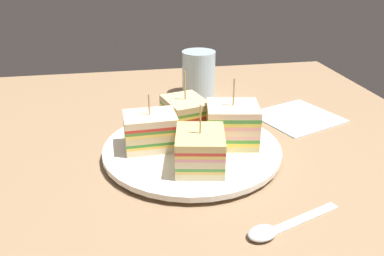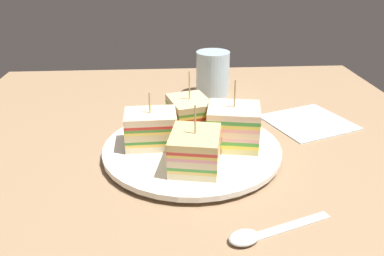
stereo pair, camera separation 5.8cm
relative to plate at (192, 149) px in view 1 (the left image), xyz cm
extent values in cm
cube|color=#987857|center=(0.00, 0.00, -1.81)|extent=(94.23, 88.94, 1.80)
cylinder|color=white|center=(0.00, 0.00, -0.57)|extent=(16.93, 16.93, 0.68)
cylinder|color=white|center=(0.00, 0.00, 0.18)|extent=(27.31, 27.31, 0.83)
cube|color=beige|center=(-6.27, -0.30, 1.09)|extent=(8.82, 7.87, 0.98)
cube|color=#9E7242|center=(-2.55, -1.01, 1.09)|extent=(1.50, 6.36, 0.98)
cube|color=#F4CD60|center=(-6.27, -0.30, 1.80)|extent=(8.82, 7.87, 0.44)
cube|color=#51A444|center=(-6.27, -0.30, 2.23)|extent=(8.82, 7.87, 0.44)
cube|color=beige|center=(-6.27, -0.30, 2.95)|extent=(8.82, 7.87, 0.98)
cube|color=#B2844C|center=(-2.55, -1.01, 2.95)|extent=(1.50, 6.36, 0.98)
cube|color=pink|center=(-6.27, -0.30, 3.66)|extent=(8.82, 7.87, 0.44)
cube|color=#F2CC5C|center=(-6.27, -0.30, 4.09)|extent=(8.82, 7.87, 0.44)
cube|color=#D53E33|center=(-6.27, -0.30, 4.53)|extent=(8.82, 7.87, 0.44)
cube|color=#D8BE7B|center=(-6.27, -0.30, 5.24)|extent=(8.82, 7.87, 0.98)
cylinder|color=tan|center=(-6.27, -0.30, 7.78)|extent=(0.24, 0.24, 4.09)
cube|color=#D4C581|center=(-0.14, -6.28, 1.06)|extent=(8.15, 8.83, 0.94)
cube|color=#B2844C|center=(0.54, -2.55, 1.06)|extent=(6.69, 1.50, 0.94)
cube|color=yellow|center=(-0.14, -6.28, 1.82)|extent=(8.15, 8.83, 0.57)
cube|color=green|center=(-0.14, -6.28, 2.39)|extent=(8.15, 8.83, 0.57)
cube|color=#E9A69B|center=(-0.14, -6.28, 2.96)|extent=(8.15, 8.83, 0.57)
cube|color=beige|center=(-0.14, -6.28, 3.71)|extent=(8.15, 8.83, 0.94)
cube|color=#9E7242|center=(0.54, -2.55, 3.71)|extent=(6.69, 1.50, 0.94)
cube|color=#F0A39A|center=(-0.14, -6.28, 4.47)|extent=(8.15, 8.83, 0.57)
cube|color=#EED150|center=(-0.14, -6.28, 5.04)|extent=(8.15, 8.83, 0.57)
cube|color=green|center=(-0.14, -6.28, 5.61)|extent=(8.15, 8.83, 0.57)
cube|color=beige|center=(-0.14, -6.28, 6.37)|extent=(8.15, 8.83, 0.94)
cylinder|color=tan|center=(-0.14, -6.28, 8.95)|extent=(0.24, 0.24, 4.23)
cube|color=beige|center=(6.28, 0.24, 1.09)|extent=(9.06, 7.90, 1.00)
cube|color=#B2844C|center=(2.62, -0.77, 1.09)|extent=(1.87, 5.83, 1.00)
cube|color=red|center=(6.28, 0.24, 1.82)|extent=(9.06, 7.90, 0.45)
cube|color=#499445|center=(6.28, 0.24, 2.27)|extent=(9.06, 7.90, 0.45)
cube|color=beige|center=(6.28, 0.24, 3.00)|extent=(9.06, 7.90, 1.00)
cube|color=#B2844C|center=(2.62, -0.77, 3.00)|extent=(1.87, 5.83, 1.00)
cube|color=red|center=(6.28, 0.24, 3.73)|extent=(9.06, 7.90, 0.45)
cube|color=#F2C952|center=(6.28, 0.24, 4.18)|extent=(9.06, 7.90, 0.45)
cube|color=#4F9238|center=(6.28, 0.24, 4.63)|extent=(9.06, 7.90, 0.45)
cube|color=beige|center=(6.28, 0.24, 5.36)|extent=(9.06, 7.90, 1.00)
cylinder|color=tan|center=(6.28, 0.24, 8.22)|extent=(0.24, 0.24, 4.73)
cube|color=beige|center=(0.84, 6.22, 1.12)|extent=(6.15, 7.93, 1.04)
cube|color=#9E7242|center=(0.97, 2.44, 1.12)|extent=(5.77, 0.52, 1.04)
cube|color=#FAC84C|center=(0.84, 6.22, 1.86)|extent=(6.15, 7.93, 0.44)
cube|color=#3B872F|center=(0.84, 6.22, 2.30)|extent=(6.15, 7.93, 0.44)
cube|color=#D9BE84|center=(0.84, 6.22, 3.05)|extent=(6.15, 7.93, 1.04)
cube|color=#9E7242|center=(0.97, 2.44, 3.05)|extent=(5.77, 0.52, 1.04)
cube|color=#F3C851|center=(0.84, 6.22, 3.79)|extent=(6.15, 7.93, 0.44)
cube|color=#4C8A35|center=(0.84, 6.22, 4.23)|extent=(6.15, 7.93, 0.44)
cube|color=red|center=(0.84, 6.22, 4.67)|extent=(6.15, 7.93, 0.44)
cube|color=beige|center=(0.84, 6.22, 5.42)|extent=(6.15, 7.93, 1.04)
cylinder|color=tan|center=(0.84, 6.22, 7.54)|extent=(0.24, 0.24, 3.20)
cylinder|color=#E9D270|center=(-0.70, -2.48, 0.88)|extent=(4.66, 4.65, 0.58)
cylinder|color=#E1B56A|center=(2.21, -2.92, 1.42)|extent=(5.42, 5.39, 1.10)
cylinder|color=#D6B86A|center=(2.26, -0.99, 1.64)|extent=(5.71, 5.71, 0.38)
cylinder|color=#E3CC74|center=(-0.69, -1.18, 2.16)|extent=(3.62, 3.64, 0.69)
cylinder|color=#DBC061|center=(-0.53, -0.72, 3.09)|extent=(4.24, 4.25, 0.54)
cube|color=silver|center=(-17.79, -10.47, -0.79)|extent=(4.53, 9.94, 0.25)
ellipsoid|color=silver|center=(-19.98, -4.35, -0.41)|extent=(3.64, 4.25, 1.00)
cube|color=white|center=(10.43, -22.13, -0.66)|extent=(16.87, 17.44, 0.50)
cylinder|color=silver|center=(26.71, -6.23, 3.80)|extent=(7.12, 7.12, 9.43)
cylinder|color=#935A29|center=(26.71, -6.23, 1.68)|extent=(6.55, 6.55, 5.17)
camera|label=1|loc=(-51.72, 9.27, 28.24)|focal=36.00mm
camera|label=2|loc=(-52.42, 3.52, 28.24)|focal=36.00mm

